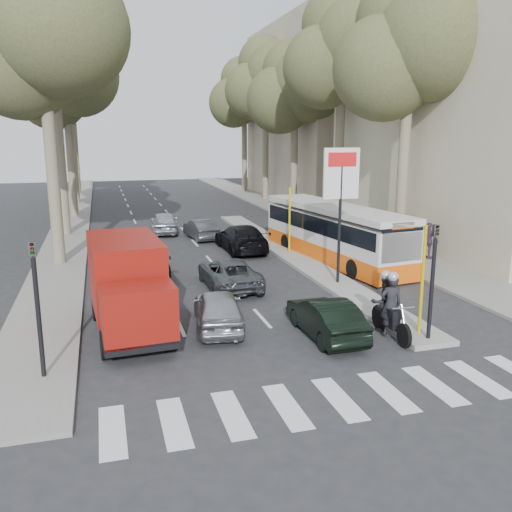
# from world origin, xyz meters

# --- Properties ---
(ground) EXTENTS (120.00, 120.00, 0.00)m
(ground) POSITION_xyz_m (0.00, 0.00, 0.00)
(ground) COLOR #28282B
(ground) RESTS_ON ground
(sidewalk_right) EXTENTS (3.20, 70.00, 0.12)m
(sidewalk_right) POSITION_xyz_m (8.60, 25.00, 0.06)
(sidewalk_right) COLOR gray
(sidewalk_right) RESTS_ON ground
(median_left) EXTENTS (2.40, 64.00, 0.12)m
(median_left) POSITION_xyz_m (-8.00, 28.00, 0.06)
(median_left) COLOR gray
(median_left) RESTS_ON ground
(traffic_island) EXTENTS (1.50, 26.00, 0.16)m
(traffic_island) POSITION_xyz_m (3.25, 11.00, 0.08)
(traffic_island) COLOR gray
(traffic_island) RESTS_ON ground
(building_near) EXTENTS (11.00, 18.00, 18.00)m
(building_near) POSITION_xyz_m (15.50, 12.00, 9.00)
(building_near) COLOR beige
(building_near) RESTS_ON ground
(building_far) EXTENTS (11.00, 20.00, 16.00)m
(building_far) POSITION_xyz_m (15.50, 34.00, 8.00)
(building_far) COLOR #B7A88E
(building_far) RESTS_ON ground
(billboard) EXTENTS (1.50, 12.10, 5.60)m
(billboard) POSITION_xyz_m (3.25, 5.00, 3.70)
(billboard) COLOR yellow
(billboard) RESTS_ON ground
(traffic_light_island) EXTENTS (0.16, 0.41, 3.60)m
(traffic_light_island) POSITION_xyz_m (3.25, -1.50, 2.49)
(traffic_light_island) COLOR black
(traffic_light_island) RESTS_ON ground
(traffic_light_left) EXTENTS (0.16, 0.41, 3.60)m
(traffic_light_left) POSITION_xyz_m (-7.60, -1.00, 2.49)
(traffic_light_left) COLOR black
(traffic_light_left) RESTS_ON ground
(tree_l_a) EXTENTS (7.40, 7.20, 14.10)m
(tree_l_a) POSITION_xyz_m (-7.87, 12.11, 10.38)
(tree_l_a) COLOR #6B604C
(tree_l_a) RESTS_ON ground
(tree_l_b) EXTENTS (7.40, 7.20, 14.88)m
(tree_l_b) POSITION_xyz_m (-7.97, 20.11, 11.07)
(tree_l_b) COLOR #6B604C
(tree_l_b) RESTS_ON ground
(tree_l_c) EXTENTS (7.40, 7.20, 13.71)m
(tree_l_c) POSITION_xyz_m (-7.77, 28.11, 10.04)
(tree_l_c) COLOR #6B604C
(tree_l_c) RESTS_ON ground
(tree_l_d) EXTENTS (7.40, 7.20, 15.66)m
(tree_l_d) POSITION_xyz_m (-7.87, 36.11, 11.76)
(tree_l_d) COLOR #6B604C
(tree_l_d) RESTS_ON ground
(tree_l_e) EXTENTS (7.40, 7.20, 14.49)m
(tree_l_e) POSITION_xyz_m (-7.97, 44.11, 10.73)
(tree_l_e) COLOR #6B604C
(tree_l_e) RESTS_ON ground
(tree_r_a) EXTENTS (7.40, 7.20, 14.10)m
(tree_r_a) POSITION_xyz_m (9.13, 10.11, 10.38)
(tree_r_a) COLOR #6B604C
(tree_r_a) RESTS_ON ground
(tree_r_b) EXTENTS (7.40, 7.20, 15.27)m
(tree_r_b) POSITION_xyz_m (9.23, 18.11, 11.42)
(tree_r_b) COLOR #6B604C
(tree_r_b) RESTS_ON ground
(tree_r_c) EXTENTS (7.40, 7.20, 13.32)m
(tree_r_c) POSITION_xyz_m (9.03, 26.11, 9.69)
(tree_r_c) COLOR #6B604C
(tree_r_c) RESTS_ON ground
(tree_r_d) EXTENTS (7.40, 7.20, 14.88)m
(tree_r_d) POSITION_xyz_m (9.13, 34.11, 11.07)
(tree_r_d) COLOR #6B604C
(tree_r_d) RESTS_ON ground
(tree_r_e) EXTENTS (7.40, 7.20, 14.10)m
(tree_r_e) POSITION_xyz_m (9.23, 42.11, 10.38)
(tree_r_e) COLOR #6B604C
(tree_r_e) RESTS_ON ground
(silver_hatchback) EXTENTS (2.00, 3.91, 1.27)m
(silver_hatchback) POSITION_xyz_m (-2.52, 1.53, 0.64)
(silver_hatchback) COLOR #A9ABB2
(silver_hatchback) RESTS_ON ground
(dark_hatchback) EXTENTS (1.35, 3.72, 1.22)m
(dark_hatchback) POSITION_xyz_m (0.50, -0.14, 0.61)
(dark_hatchback) COLOR black
(dark_hatchback) RESTS_ON ground
(queue_car_a) EXTENTS (2.01, 4.34, 1.21)m
(queue_car_a) POSITION_xyz_m (-1.10, 6.00, 0.60)
(queue_car_a) COLOR #4C4F54
(queue_car_a) RESTS_ON ground
(queue_car_b) EXTENTS (2.11, 4.93, 1.42)m
(queue_car_b) POSITION_xyz_m (1.13, 12.69, 0.71)
(queue_car_b) COLOR black
(queue_car_b) RESTS_ON ground
(queue_car_c) EXTENTS (1.95, 4.11, 1.36)m
(queue_car_c) POSITION_xyz_m (-2.19, 19.16, 0.68)
(queue_car_c) COLOR #AEB0B7
(queue_car_c) RESTS_ON ground
(queue_car_d) EXTENTS (1.66, 3.72, 1.19)m
(queue_car_d) POSITION_xyz_m (-0.32, 16.67, 0.59)
(queue_car_d) COLOR #4A4C52
(queue_car_d) RESTS_ON ground
(queue_car_e) EXTENTS (2.30, 4.60, 1.28)m
(queue_car_e) POSITION_xyz_m (-4.33, 9.00, 0.64)
(queue_car_e) COLOR black
(queue_car_e) RESTS_ON ground
(red_truck) EXTENTS (2.43, 5.59, 2.91)m
(red_truck) POSITION_xyz_m (-5.28, 2.00, 1.54)
(red_truck) COLOR black
(red_truck) RESTS_ON ground
(city_bus) EXTENTS (3.61, 10.66, 2.75)m
(city_bus) POSITION_xyz_m (4.99, 9.35, 1.45)
(city_bus) COLOR #F0590D
(city_bus) RESTS_ON ground
(motorcycle) EXTENTS (0.90, 2.45, 2.08)m
(motorcycle) POSITION_xyz_m (2.41, -0.50, 0.95)
(motorcycle) COLOR black
(motorcycle) RESTS_ON ground
(pedestrian_near) EXTENTS (0.92, 1.17, 1.79)m
(pedestrian_near) POSITION_xyz_m (9.35, 7.87, 1.02)
(pedestrian_near) COLOR #463550
(pedestrian_near) RESTS_ON sidewalk_right
(pedestrian_far) EXTENTS (1.26, 1.05, 1.81)m
(pedestrian_far) POSITION_xyz_m (7.20, 10.93, 1.02)
(pedestrian_far) COLOR #6C5B51
(pedestrian_far) RESTS_ON sidewalk_right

